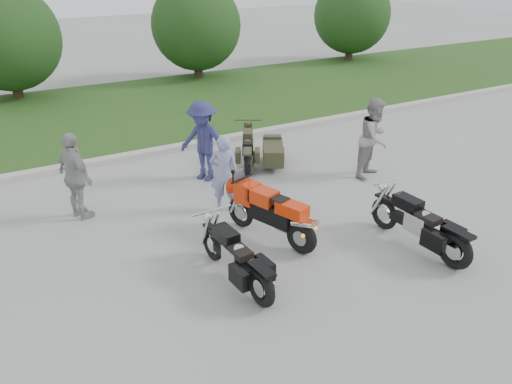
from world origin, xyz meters
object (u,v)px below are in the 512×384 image
cruiser_sidecar (263,152)px  cruiser_left (238,261)px  person_stripe (224,173)px  sportbike_red (272,212)px  person_back (76,177)px  person_denim (203,141)px  cruiser_right (422,227)px  person_grey (374,138)px

cruiser_sidecar → cruiser_left: bearing=-95.4°
cruiser_left → person_stripe: bearing=64.6°
sportbike_red → cruiser_sidecar: sportbike_red is taller
person_back → person_denim: bearing=-100.1°
cruiser_right → person_back: size_ratio=1.27×
cruiser_left → cruiser_right: 3.36m
cruiser_sidecar → person_denim: bearing=-149.2°
cruiser_left → person_denim: bearing=69.4°
person_back → sportbike_red: bearing=-152.8°
sportbike_red → cruiser_left: (-1.15, -0.90, -0.16)m
person_stripe → person_denim: size_ratio=0.86×
person_stripe → person_grey: size_ratio=0.86×
cruiser_right → sportbike_red: bearing=140.4°
cruiser_sidecar → sportbike_red: bearing=-88.3°
sportbike_red → person_denim: (0.06, 3.14, 0.36)m
sportbike_red → cruiser_sidecar: (1.65, 3.18, -0.21)m
sportbike_red → person_stripe: 1.56m
cruiser_sidecar → person_back: bearing=-143.7°
person_stripe → person_back: (-2.66, 1.08, 0.08)m
cruiser_right → person_grey: person_grey is taller
cruiser_left → person_grey: 5.30m
cruiser_left → person_back: bearing=112.0°
person_back → cruiser_sidecar: bearing=-103.1°
cruiser_right → cruiser_sidecar: bearing=92.6°
person_grey → cruiser_left: bearing=-179.0°
cruiser_right → person_stripe: 3.90m
sportbike_red → cruiser_right: 2.66m
cruiser_right → cruiser_sidecar: (-0.50, 4.75, -0.07)m
sportbike_red → person_back: person_back is taller
sportbike_red → cruiser_sidecar: size_ratio=1.04×
person_denim → person_stripe: bearing=-38.5°
cruiser_left → cruiser_right: size_ratio=0.94×
cruiser_right → person_grey: (1.45, 2.97, 0.49)m
person_grey → person_back: person_grey is taller
person_grey → person_stripe: bearing=153.3°
cruiser_sidecar → cruiser_right: bearing=-55.0°
cruiser_sidecar → person_back: size_ratio=1.08×
cruiser_right → person_stripe: person_stripe is taller
person_stripe → cruiser_sidecar: bearing=-106.7°
person_stripe → cruiser_left: bearing=99.9°
sportbike_red → person_grey: (3.60, 1.40, 0.36)m
cruiser_right → cruiser_left: bearing=165.1°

